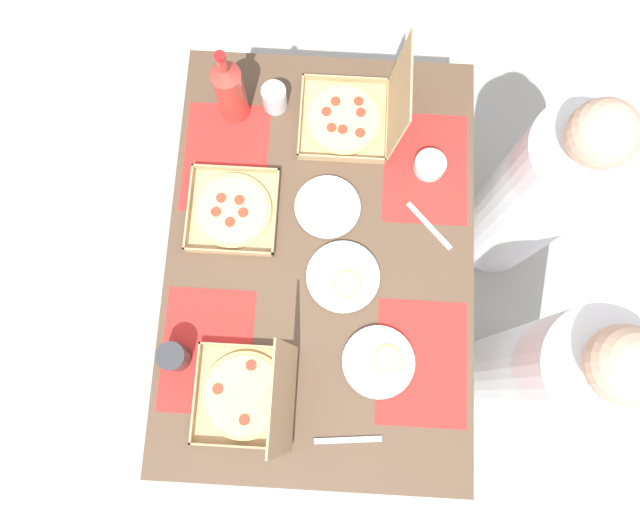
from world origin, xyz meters
name	(u,v)px	position (x,y,z in m)	size (l,w,h in m)	color
ground_plane	(320,296)	(0.00, 0.00, 0.00)	(6.00, 6.00, 0.00)	beige
dining_table	(320,264)	(0.00, 0.00, 0.63)	(1.33, 0.92, 0.75)	#3F3328
placemat_near_left	(226,157)	(-0.30, -0.31, 0.75)	(0.36, 0.26, 0.00)	red
placemat_near_right	(207,350)	(0.30, -0.31, 0.75)	(0.36, 0.26, 0.00)	red
placemat_far_left	(425,168)	(-0.30, 0.31, 0.75)	(0.36, 0.26, 0.00)	red
placemat_far_right	(422,363)	(0.30, 0.31, 0.75)	(0.36, 0.26, 0.00)	red
pizza_box_edge_far	(233,211)	(-0.12, -0.27, 0.76)	(0.27, 0.27, 0.04)	tan
pizza_box_corner_left	(355,115)	(-0.44, 0.08, 0.80)	(0.28, 0.31, 0.31)	tan
pizza_box_center	(253,396)	(0.42, -0.16, 0.80)	(0.28, 0.28, 0.32)	tan
plate_near_right	(379,362)	(0.30, 0.19, 0.76)	(0.21, 0.21, 0.03)	white
plate_far_left	(343,278)	(0.06, 0.07, 0.76)	(0.22, 0.22, 0.03)	white
plate_far_right	(327,207)	(-0.15, 0.01, 0.76)	(0.20, 0.20, 0.02)	white
soda_bottle	(230,90)	(-0.46, -0.29, 0.89)	(0.09, 0.09, 0.32)	#B2382D
cup_clear_right	(274,98)	(-0.48, -0.17, 0.80)	(0.08, 0.08, 0.09)	silver
cup_red	(174,357)	(0.32, -0.39, 0.80)	(0.08, 0.08, 0.10)	#333338
condiment_bowl	(430,165)	(-0.30, 0.32, 0.77)	(0.10, 0.10, 0.04)	white
fork_by_near_right	(348,440)	(0.52, 0.11, 0.76)	(0.19, 0.02, 0.01)	#B7B7BC
fork_by_far_right	(429,226)	(-0.11, 0.33, 0.76)	(0.19, 0.02, 0.01)	#B7B7BC
diner_left_seat	(532,199)	(-0.30, 0.72, 0.52)	(0.32, 0.32, 1.15)	white
diner_right_seat	(539,373)	(0.30, 0.72, 0.54)	(0.32, 0.32, 1.20)	white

